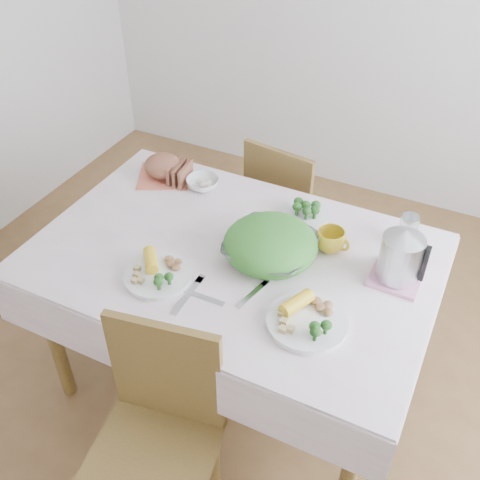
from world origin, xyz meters
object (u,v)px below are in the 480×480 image
at_px(salad_bowl, 270,249).
at_px(electric_kettle, 401,253).
at_px(dinner_plate_left, 158,275).
at_px(dining_table, 234,323).
at_px(chair_far, 293,202).
at_px(dinner_plate_right, 307,322).
at_px(yellow_mug, 331,241).
at_px(chair_near, 150,455).

distance_m(salad_bowl, electric_kettle, 0.47).
bearing_deg(dinner_plate_left, salad_bowl, 41.58).
bearing_deg(dining_table, chair_far, 94.56).
height_order(dinner_plate_left, dinner_plate_right, same).
relative_size(dinner_plate_right, electric_kettle, 1.31).
bearing_deg(salad_bowl, dinner_plate_left, -138.42).
bearing_deg(yellow_mug, dinner_plate_left, -139.73).
height_order(dining_table, dinner_plate_left, dinner_plate_left).
height_order(chair_far, dinner_plate_left, chair_far).
xyz_separation_m(salad_bowl, dinner_plate_right, (0.25, -0.25, -0.03)).
relative_size(dining_table, dinner_plate_right, 5.16).
relative_size(chair_near, electric_kettle, 4.28).
relative_size(dining_table, chair_near, 1.57).
bearing_deg(salad_bowl, chair_near, -96.37).
xyz_separation_m(dining_table, salad_bowl, (0.14, 0.04, 0.43)).
relative_size(dinner_plate_left, yellow_mug, 2.23).
bearing_deg(dinner_plate_right, electric_kettle, 59.20).
relative_size(salad_bowl, dinner_plate_left, 1.33).
relative_size(dining_table, dinner_plate_left, 5.61).
relative_size(chair_near, yellow_mug, 7.94).
bearing_deg(chair_far, dining_table, 103.00).
xyz_separation_m(dinner_plate_right, yellow_mug, (-0.06, 0.40, 0.03)).
xyz_separation_m(chair_far, dinner_plate_right, (0.44, -1.02, 0.31)).
relative_size(dinner_plate_left, electric_kettle, 1.20).
relative_size(salad_bowl, electric_kettle, 1.59).
height_order(salad_bowl, yellow_mug, yellow_mug).
relative_size(chair_near, chair_far, 1.04).
relative_size(chair_far, dinner_plate_right, 3.14).
xyz_separation_m(chair_near, salad_bowl, (0.08, 0.74, 0.34)).
relative_size(dinner_plate_left, dinner_plate_right, 0.92).
xyz_separation_m(dining_table, chair_near, (0.05, -0.70, 0.09)).
bearing_deg(chair_near, dining_table, 84.47).
distance_m(chair_far, dinner_plate_right, 1.16).
xyz_separation_m(dining_table, chair_far, (-0.06, 0.81, 0.09)).
xyz_separation_m(salad_bowl, yellow_mug, (0.18, 0.14, 0.00)).
bearing_deg(electric_kettle, chair_near, -142.02).
distance_m(salad_bowl, yellow_mug, 0.23).
xyz_separation_m(chair_near, dinner_plate_left, (-0.23, 0.46, 0.31)).
height_order(chair_near, chair_far, chair_near).
height_order(salad_bowl, dinner_plate_right, salad_bowl).
xyz_separation_m(dining_table, electric_kettle, (0.59, 0.13, 0.51)).
distance_m(dinner_plate_left, dinner_plate_right, 0.56).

